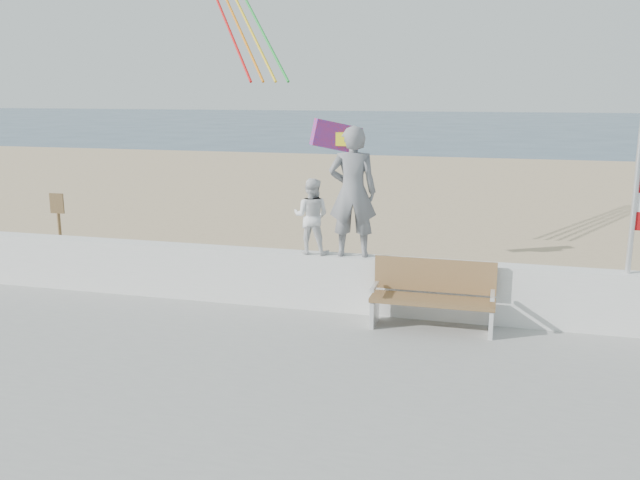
# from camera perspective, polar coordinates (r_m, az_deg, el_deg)

# --- Properties ---
(ground) EXTENTS (220.00, 220.00, 0.00)m
(ground) POSITION_cam_1_polar(r_m,az_deg,el_deg) (9.32, -4.09, -10.41)
(ground) COLOR #2C4358
(ground) RESTS_ON ground
(sand) EXTENTS (90.00, 40.00, 0.08)m
(sand) POSITION_cam_1_polar(r_m,az_deg,el_deg) (17.71, 5.35, 0.79)
(sand) COLOR tan
(sand) RESTS_ON ground
(seawall) EXTENTS (30.00, 0.35, 0.90)m
(seawall) POSITION_cam_1_polar(r_m,az_deg,el_deg) (10.92, -0.75, -3.41)
(seawall) COLOR silver
(seawall) RESTS_ON boardwalk
(adult) EXTENTS (0.81, 0.60, 2.03)m
(adult) POSITION_cam_1_polar(r_m,az_deg,el_deg) (10.45, 2.76, 4.07)
(adult) COLOR slate
(adult) RESTS_ON seawall
(child) EXTENTS (0.59, 0.46, 1.20)m
(child) POSITION_cam_1_polar(r_m,az_deg,el_deg) (10.67, -0.73, 2.02)
(child) COLOR silver
(child) RESTS_ON seawall
(bench) EXTENTS (1.80, 0.57, 1.00)m
(bench) POSITION_cam_1_polar(r_m,az_deg,el_deg) (10.13, 9.49, -4.52)
(bench) COLOR brown
(bench) RESTS_ON boardwalk
(parafoil_kite) EXTENTS (1.04, 0.74, 0.72)m
(parafoil_kite) POSITION_cam_1_polar(r_m,az_deg,el_deg) (13.70, 1.46, 8.70)
(parafoil_kite) COLOR red
(parafoil_kite) RESTS_ON ground
(sign) EXTENTS (0.32, 0.07, 1.46)m
(sign) POSITION_cam_1_polar(r_m,az_deg,el_deg) (15.12, -21.14, 1.46)
(sign) COLOR brown
(sign) RESTS_ON sand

